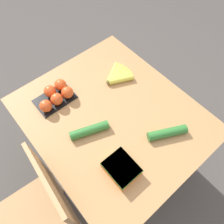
% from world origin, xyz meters
% --- Properties ---
extents(ground_plane, '(12.00, 12.00, 0.00)m').
position_xyz_m(ground_plane, '(0.00, 0.00, 0.00)').
color(ground_plane, '#4C4742').
extents(dining_table, '(1.09, 0.93, 0.72)m').
position_xyz_m(dining_table, '(0.00, 0.00, 0.62)').
color(dining_table, '#B27F4C').
rests_on(dining_table, ground_plane).
extents(chair, '(0.45, 0.43, 0.94)m').
position_xyz_m(chair, '(-0.14, 0.62, 0.49)').
color(chair, tan).
rests_on(chair, ground_plane).
extents(banana_bunch, '(0.19, 0.18, 0.04)m').
position_xyz_m(banana_bunch, '(0.20, -0.21, 0.74)').
color(banana_bunch, brown).
rests_on(banana_bunch, dining_table).
extents(tomato_pack, '(0.16, 0.24, 0.09)m').
position_xyz_m(tomato_pack, '(0.31, 0.19, 0.76)').
color(tomato_pack, black).
rests_on(tomato_pack, dining_table).
extents(carrot_bag, '(0.17, 0.14, 0.06)m').
position_xyz_m(carrot_bag, '(-0.29, 0.18, 0.76)').
color(carrot_bag, orange).
rests_on(carrot_bag, dining_table).
extents(cucumber_near, '(0.15, 0.22, 0.05)m').
position_xyz_m(cucumber_near, '(-0.30, -0.15, 0.75)').
color(cucumber_near, '#2D702D').
rests_on(cucumber_near, dining_table).
extents(cucumber_far, '(0.13, 0.23, 0.05)m').
position_xyz_m(cucumber_far, '(-0.01, 0.17, 0.75)').
color(cucumber_far, '#2D702D').
rests_on(cucumber_far, dining_table).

